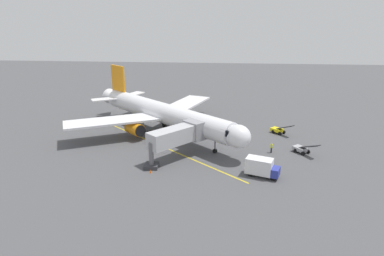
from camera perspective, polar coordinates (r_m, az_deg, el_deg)
name	(u,v)px	position (r m, az deg, el deg)	size (l,w,h in m)	color
ground_plane	(170,133)	(64.01, -3.85, -0.91)	(220.00, 220.00, 0.00)	#4C4C4F
apron_lead_in_line	(158,144)	(58.51, -5.94, -2.83)	(0.24, 40.00, 0.01)	yellow
airplane	(162,113)	(63.07, -5.16, 2.58)	(33.58, 32.45, 11.50)	white
jet_bridge	(180,135)	(51.56, -2.07, -1.22)	(9.06, 9.87, 5.40)	#B7B7BC
ground_crew_marshaller	(271,148)	(55.91, 13.52, -3.31)	(0.45, 0.35, 1.71)	#23232D
belt_loader_near_nose	(278,130)	(65.76, 14.64, -0.30)	(4.08, 4.09, 2.32)	yellow
belt_loader_portside	(302,149)	(57.29, 18.35, -3.41)	(3.82, 4.31, 2.32)	#9E9EA3
box_truck_starboard_side	(262,167)	(47.25, 11.96, -6.61)	(4.99, 3.36, 2.62)	#2D3899
safety_cone_nose_left	(246,137)	(61.82, 9.23, -1.54)	(0.32, 0.32, 0.55)	#F2590F
safety_cone_nose_right	(151,171)	(48.04, -7.11, -7.37)	(0.32, 0.32, 0.55)	#F2590F
safety_cone_wing_port	(235,141)	(59.75, 7.43, -2.16)	(0.32, 0.32, 0.55)	#F2590F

